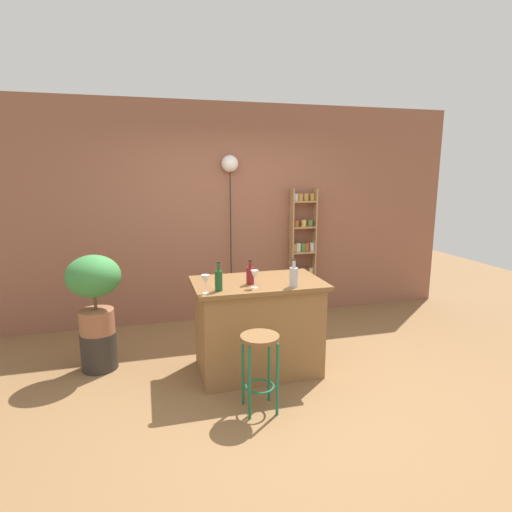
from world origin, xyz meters
name	(u,v)px	position (x,y,z in m)	size (l,w,h in m)	color
ground	(266,384)	(0.00, 0.00, 0.00)	(12.00, 12.00, 0.00)	brown
back_wall	(224,214)	(0.00, 1.95, 1.40)	(6.40, 0.10, 2.80)	#8C5642
kitchen_counter	(258,326)	(0.00, 0.30, 0.46)	(1.24, 0.76, 0.91)	olive
bar_stool	(260,355)	(-0.17, -0.40, 0.48)	(0.32, 0.32, 0.65)	#196642
spice_shelf	(303,252)	(1.05, 1.80, 0.87)	(0.35, 0.15, 1.72)	#A87F51
plant_stool	(99,351)	(-1.52, 0.74, 0.19)	(0.35, 0.35, 0.38)	#2D2823
potted_plant	(94,286)	(-1.52, 0.74, 0.86)	(0.52, 0.46, 0.78)	#935B3D
bottle_wine_red	(219,280)	(-0.42, 0.07, 1.01)	(0.07, 0.07, 0.26)	#194C23
bottle_spirits_clear	(250,275)	(-0.10, 0.22, 1.00)	(0.07, 0.07, 0.23)	maroon
bottle_soda_blue	(294,276)	(0.26, 0.02, 1.01)	(0.08, 0.08, 0.26)	#B2B2B7
wine_glass_left	(255,275)	(-0.09, 0.08, 1.03)	(0.07, 0.07, 0.16)	silver
wine_glass_center	(205,280)	(-0.54, 0.02, 1.03)	(0.07, 0.07, 0.16)	silver
pendant_globe_light	(230,166)	(0.06, 1.84, 2.01)	(0.21, 0.21, 2.15)	black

